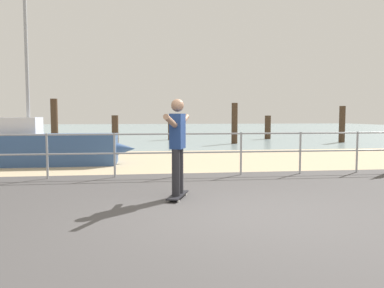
# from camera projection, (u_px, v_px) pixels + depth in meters

# --- Properties ---
(ground_plane) EXTENTS (24.00, 10.00, 0.04)m
(ground_plane) POSITION_uv_depth(u_px,v_px,m) (254.00, 238.00, 4.46)
(ground_plane) COLOR #474444
(ground_plane) RESTS_ON ground
(beach_strip) EXTENTS (24.00, 6.00, 0.04)m
(beach_strip) POSITION_uv_depth(u_px,v_px,m) (183.00, 160.00, 12.37)
(beach_strip) COLOR tan
(beach_strip) RESTS_ON ground
(sea_surface) EXTENTS (72.00, 50.00, 0.04)m
(sea_surface) POSITION_uv_depth(u_px,v_px,m) (155.00, 129.00, 40.05)
(sea_surface) COLOR #849EA3
(sea_surface) RESTS_ON ground
(railing_fence) EXTENTS (12.05, 0.05, 1.05)m
(railing_fence) POSITION_uv_depth(u_px,v_px,m) (179.00, 148.00, 8.89)
(railing_fence) COLOR #9EA0A5
(railing_fence) RESTS_ON ground
(sailboat) EXTENTS (4.96, 1.44, 5.00)m
(sailboat) POSITION_uv_depth(u_px,v_px,m) (46.00, 147.00, 11.04)
(sailboat) COLOR #335184
(sailboat) RESTS_ON ground
(skateboard) EXTENTS (0.46, 0.82, 0.08)m
(skateboard) POSITION_uv_depth(u_px,v_px,m) (178.00, 195.00, 6.55)
(skateboard) COLOR black
(skateboard) RESTS_ON ground
(skateboarder) EXTENTS (0.58, 1.39, 1.65)m
(skateboarder) POSITION_uv_depth(u_px,v_px,m) (178.00, 141.00, 6.47)
(skateboarder) COLOR #26262B
(skateboarder) RESTS_ON skateboard
(groyne_post_0) EXTENTS (0.33, 0.33, 2.27)m
(groyne_post_0) POSITION_uv_depth(u_px,v_px,m) (54.00, 122.00, 18.35)
(groyne_post_0) COLOR #422D1E
(groyne_post_0) RESTS_ON ground
(groyne_post_1) EXTENTS (0.31, 0.31, 1.46)m
(groyne_post_1) POSITION_uv_depth(u_px,v_px,m) (115.00, 131.00, 17.76)
(groyne_post_1) COLOR #422D1E
(groyne_post_1) RESTS_ON ground
(groyne_post_2) EXTENTS (0.39, 0.39, 1.43)m
(groyne_post_2) POSITION_uv_depth(u_px,v_px,m) (171.00, 128.00, 22.36)
(groyne_post_2) COLOR #422D1E
(groyne_post_2) RESTS_ON ground
(groyne_post_3) EXTENTS (0.31, 0.31, 2.09)m
(groyne_post_3) POSITION_uv_depth(u_px,v_px,m) (235.00, 124.00, 19.25)
(groyne_post_3) COLOR #422D1E
(groyne_post_3) RESTS_ON ground
(groyne_post_4) EXTENTS (0.37, 0.37, 1.46)m
(groyne_post_4) POSITION_uv_depth(u_px,v_px,m) (268.00, 127.00, 23.18)
(groyne_post_4) COLOR #422D1E
(groyne_post_4) RESTS_ON ground
(groyne_post_5) EXTENTS (0.32, 0.32, 1.96)m
(groyne_post_5) POSITION_uv_depth(u_px,v_px,m) (342.00, 124.00, 20.20)
(groyne_post_5) COLOR #422D1E
(groyne_post_5) RESTS_ON ground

